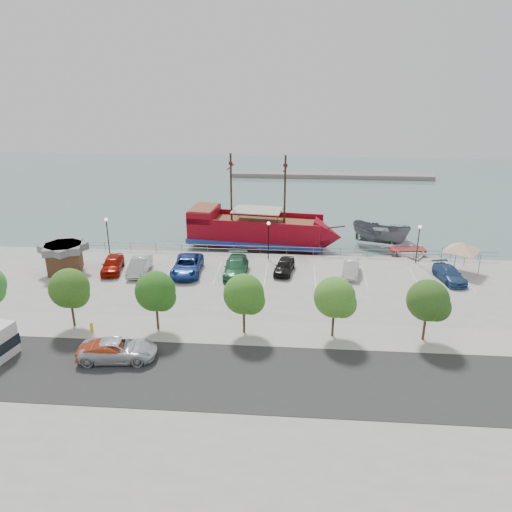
{
  "coord_description": "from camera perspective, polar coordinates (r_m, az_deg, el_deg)",
  "views": [
    {
      "loc": [
        2.74,
        -44.9,
        19.98
      ],
      "look_at": [
        -1.0,
        2.0,
        2.0
      ],
      "focal_mm": 35.0,
      "sensor_mm": 36.0,
      "label": 1
    }
  ],
  "objects": [
    {
      "name": "land_slab",
      "position": [
        31.66,
        -1.59,
        -19.64
      ],
      "size": [
        100.0,
        58.0,
        1.2
      ],
      "primitive_type": "cube",
      "color": "gray",
      "rests_on": "ground"
    },
    {
      "name": "tree_e",
      "position": [
        38.77,
        9.18,
        -4.86
      ],
      "size": [
        3.3,
        3.2,
        5.0
      ],
      "color": "#473321",
      "rests_on": "sidewalk"
    },
    {
      "name": "tree_b",
      "position": [
        42.43,
        -20.41,
        -3.64
      ],
      "size": [
        3.3,
        3.2,
        5.0
      ],
      "color": "#473321",
      "rests_on": "sidewalk"
    },
    {
      "name": "ground",
      "position": [
        49.64,
        0.97,
        -4.09
      ],
      "size": [
        160.0,
        160.0,
        0.0
      ],
      "primitive_type": "plane",
      "color": "slate"
    },
    {
      "name": "patrol_boat",
      "position": [
        63.26,
        14.01,
        2.25
      ],
      "size": [
        7.73,
        5.86,
        2.82
      ],
      "primitive_type": "imported",
      "rotation": [
        0.0,
        0.0,
        1.08
      ],
      "color": "slate",
      "rests_on": "ground"
    },
    {
      "name": "parked_car_c",
      "position": [
        51.58,
        -7.87,
        -1.08
      ],
      "size": [
        3.05,
        6.14,
        1.67
      ],
      "primitive_type": "imported",
      "rotation": [
        0.0,
        0.0,
        0.05
      ],
      "color": "navy",
      "rests_on": "land_slab"
    },
    {
      "name": "far_shore",
      "position": [
        102.26,
        8.64,
        9.07
      ],
      "size": [
        40.0,
        3.0,
        0.8
      ],
      "primitive_type": "cube",
      "color": "gray",
      "rests_on": "ground"
    },
    {
      "name": "lamp_post_mid",
      "position": [
        54.22,
        1.43,
        2.59
      ],
      "size": [
        0.36,
        0.36,
        4.28
      ],
      "color": "black",
      "rests_on": "land_slab"
    },
    {
      "name": "parked_car_d",
      "position": [
        50.75,
        -2.29,
        -1.26
      ],
      "size": [
        2.51,
        5.84,
        1.68
      ],
      "primitive_type": "imported",
      "rotation": [
        0.0,
        0.0,
        0.03
      ],
      "color": "#205C36",
      "rests_on": "land_slab"
    },
    {
      "name": "shed",
      "position": [
        55.04,
        -21.04,
        -0.08
      ],
      "size": [
        4.48,
        4.48,
        2.96
      ],
      "rotation": [
        0.0,
        0.0,
        0.3
      ],
      "color": "#4F311F",
      "rests_on": "land_slab"
    },
    {
      "name": "tree_d",
      "position": [
        38.78,
        -1.2,
        -4.57
      ],
      "size": [
        3.3,
        3.2,
        5.0
      ],
      "color": "#473321",
      "rests_on": "sidewalk"
    },
    {
      "name": "parked_car_h",
      "position": [
        52.94,
        21.24,
        -1.95
      ],
      "size": [
        2.88,
        5.09,
        1.39
      ],
      "primitive_type": "imported",
      "rotation": [
        0.0,
        0.0,
        0.2
      ],
      "color": "navy",
      "rests_on": "land_slab"
    },
    {
      "name": "parked_car_b",
      "position": [
        52.53,
        -13.18,
        -1.09
      ],
      "size": [
        1.88,
        4.87,
        1.58
      ],
      "primitive_type": "imported",
      "rotation": [
        0.0,
        0.0,
        0.04
      ],
      "color": "#B0B0B0",
      "rests_on": "land_slab"
    },
    {
      "name": "parked_car_e",
      "position": [
        51.33,
        3.26,
        -1.14
      ],
      "size": [
        2.39,
        4.55,
        1.48
      ],
      "primitive_type": "imported",
      "rotation": [
        0.0,
        0.0,
        -0.15
      ],
      "color": "black",
      "rests_on": "land_slab"
    },
    {
      "name": "tree_c",
      "position": [
        40.04,
        -11.25,
        -4.14
      ],
      "size": [
        3.3,
        3.2,
        5.0
      ],
      "color": "#473321",
      "rests_on": "sidewalk"
    },
    {
      "name": "pirate_ship",
      "position": [
        60.93,
        1.22,
        2.76
      ],
      "size": [
        19.12,
        7.21,
        11.92
      ],
      "rotation": [
        0.0,
        0.0,
        -0.12
      ],
      "color": "maroon",
      "rests_on": "ground"
    },
    {
      "name": "parked_car_a",
      "position": [
        53.64,
        -16.09,
        -0.89
      ],
      "size": [
        2.63,
        4.98,
        1.61
      ],
      "primitive_type": "imported",
      "rotation": [
        0.0,
        0.0,
        0.16
      ],
      "color": "#8E0F02",
      "rests_on": "land_slab"
    },
    {
      "name": "lamp_post_left",
      "position": [
        57.99,
        -16.65,
        2.93
      ],
      "size": [
        0.36,
        0.36,
        4.28
      ],
      "color": "black",
      "rests_on": "land_slab"
    },
    {
      "name": "canopy_tent",
      "position": [
        54.97,
        22.56,
        1.46
      ],
      "size": [
        5.22,
        5.22,
        3.65
      ],
      "rotation": [
        0.0,
        0.0,
        0.22
      ],
      "color": "slate",
      "rests_on": "land_slab"
    },
    {
      "name": "seawall_railing",
      "position": [
        56.24,
        1.48,
        0.67
      ],
      "size": [
        50.0,
        0.06,
        1.0
      ],
      "color": "slate",
      "rests_on": "land_slab"
    },
    {
      "name": "street",
      "position": [
        35.24,
        -0.72,
        -13.61
      ],
      "size": [
        100.0,
        8.0,
        0.04
      ],
      "primitive_type": "cube",
      "color": "#2A2A2A",
      "rests_on": "land_slab"
    },
    {
      "name": "parked_car_f",
      "position": [
        51.63,
        10.8,
        -1.38
      ],
      "size": [
        2.21,
        4.57,
        1.44
      ],
      "primitive_type": "imported",
      "rotation": [
        0.0,
        0.0,
        -0.16
      ],
      "color": "silver",
      "rests_on": "land_slab"
    },
    {
      "name": "street_sedan",
      "position": [
        38.0,
        -16.47,
        -10.48
      ],
      "size": [
        4.57,
        2.05,
        1.46
      ],
      "primitive_type": "imported",
      "rotation": [
        0.0,
        0.0,
        1.69
      ],
      "color": "#A53319",
      "rests_on": "street"
    },
    {
      "name": "dock_west",
      "position": [
        60.1,
        -11.11,
        0.3
      ],
      "size": [
        8.02,
        3.74,
        0.44
      ],
      "primitive_type": "cube",
      "rotation": [
        0.0,
        0.0,
        -0.2
      ],
      "color": "gray",
      "rests_on": "ground"
    },
    {
      "name": "fire_hydrant",
      "position": [
        42.42,
        -18.27,
        -7.7
      ],
      "size": [
        0.27,
        0.27,
        0.78
      ],
      "rotation": [
        0.0,
        0.0,
        0.41
      ],
      "color": "yellow",
      "rests_on": "sidewalk"
    },
    {
      "name": "lamp_post_right",
      "position": [
        55.75,
        18.09,
        2.05
      ],
      "size": [
        0.36,
        0.36,
        4.28
      ],
      "color": "black",
      "rests_on": "land_slab"
    },
    {
      "name": "street_van",
      "position": [
        38.04,
        -15.46,
        -10.26
      ],
      "size": [
        5.76,
        3.07,
        1.54
      ],
      "primitive_type": "imported",
      "rotation": [
        0.0,
        0.0,
        1.66
      ],
      "color": "silver",
      "rests_on": "street"
    },
    {
      "name": "tree_f",
      "position": [
        40.0,
        19.26,
        -5.0
      ],
      "size": [
        3.3,
        3.2,
        5.0
      ],
      "color": "#473321",
      "rests_on": "sidewalk"
    },
    {
      "name": "dock_east",
      "position": [
        59.4,
        16.93,
        -0.5
      ],
      "size": [
        7.74,
        2.83,
        0.43
      ],
      "primitive_type": "cube",
      "rotation": [
        0.0,
        0.0,
        0.09
      ],
      "color": "gray",
      "rests_on": "ground"
    },
    {
      "name": "speedboat",
      "position": [
        60.39,
        16.89,
        0.4
      ],
      "size": [
        5.85,
        7.67,
        1.49
      ],
      "primitive_type": "imported",
      "rotation": [
        0.0,
        0.0,
        0.11
      ],
      "color": "white",
      "rests_on": "ground"
    },
    {
      "name": "sidewalk",
      "position": [
        40.3,
        0.06,
        -8.78
      ],
      "size": [
        100.0,
        4.0,
        0.05
      ],
      "primitive_type": "cube",
      "color": "#A09A8C",
      "rests_on": "land_slab"
    },
    {
      "name": "dock_mid",
      "position": [
        58.16,
        8.99,
        -0.3
      ],
      "size": [
        6.99,
        3.19,
        0.39
      ],
      "primitive_type": "cube",
      "rotation": [
        0.0,
        0.0,
        0.19
      ],
      "color": "gray",
      "rests_on": "ground"
    }
  ]
}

